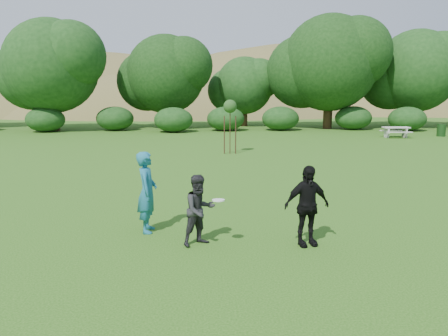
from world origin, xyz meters
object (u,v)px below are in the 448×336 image
at_px(trash_can_near, 441,130).
at_px(picnic_table, 396,130).
at_px(sapling, 230,108).
at_px(player_black, 307,206).
at_px(player_grey, 200,210).
at_px(player_teal, 147,192).

xyz_separation_m(trash_can_near, picnic_table, (-3.68, -0.72, 0.07)).
bearing_deg(trash_can_near, sapling, -152.98).
relative_size(player_black, trash_can_near, 1.98).
height_order(player_black, trash_can_near, player_black).
distance_m(player_grey, sapling, 13.93).
distance_m(player_grey, picnic_table, 25.11).
bearing_deg(player_grey, trash_can_near, 18.46).
distance_m(player_black, trash_can_near, 26.56).
bearing_deg(picnic_table, player_grey, -122.71).
relative_size(player_grey, sapling, 0.55).
bearing_deg(picnic_table, player_teal, -126.32).
distance_m(player_grey, trash_can_near, 27.83).
distance_m(trash_can_near, picnic_table, 3.75).
bearing_deg(trash_can_near, player_teal, -131.54).
bearing_deg(player_grey, sapling, 50.94).
distance_m(player_teal, player_grey, 1.59).
distance_m(player_teal, sapling, 13.16).
xyz_separation_m(player_black, trash_can_near, (14.92, 21.97, -0.44)).
bearing_deg(player_black, player_grey, 162.61).
bearing_deg(picnic_table, sapling, -148.82).
xyz_separation_m(player_teal, sapling, (2.66, 12.81, 1.45)).
xyz_separation_m(player_teal, player_black, (3.59, -1.08, -0.08)).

